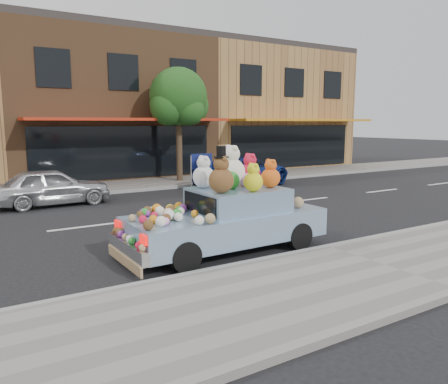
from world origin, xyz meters
TOP-DOWN VIEW (x-y plane):
  - ground at (0.00, 0.00)m, footprint 120.00×120.00m
  - near_sidewalk at (0.00, -6.50)m, footprint 60.00×3.00m
  - far_sidewalk at (0.00, 6.50)m, footprint 60.00×3.00m
  - near_kerb at (0.00, -5.00)m, footprint 60.00×0.12m
  - far_kerb at (0.00, 5.00)m, footprint 60.00×0.12m
  - storefront_mid at (0.00, 11.97)m, footprint 10.00×9.80m
  - storefront_right at (10.00, 11.97)m, footprint 10.00×9.80m
  - street_tree at (2.03, 6.55)m, footprint 3.00×2.70m
  - car_silver at (-4.08, 3.70)m, footprint 3.76×1.58m
  - car_blue at (3.88, 4.01)m, footprint 5.20×3.55m
  - art_car at (-1.82, -3.82)m, footprint 4.51×1.84m

SIDE VIEW (x-z plane):
  - ground at x=0.00m, z-range 0.00..0.00m
  - near_sidewalk at x=0.00m, z-range 0.00..0.12m
  - far_sidewalk at x=0.00m, z-range 0.00..0.12m
  - near_kerb at x=0.00m, z-range 0.00..0.13m
  - far_kerb at x=0.00m, z-range 0.00..0.13m
  - car_silver at x=-4.08m, z-range 0.00..1.27m
  - car_blue at x=3.88m, z-range 0.00..1.32m
  - art_car at x=-1.82m, z-range -0.33..1.97m
  - storefront_mid at x=0.00m, z-range -0.01..7.29m
  - storefront_right at x=10.00m, z-range -0.01..7.29m
  - street_tree at x=2.03m, z-range 1.08..6.30m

